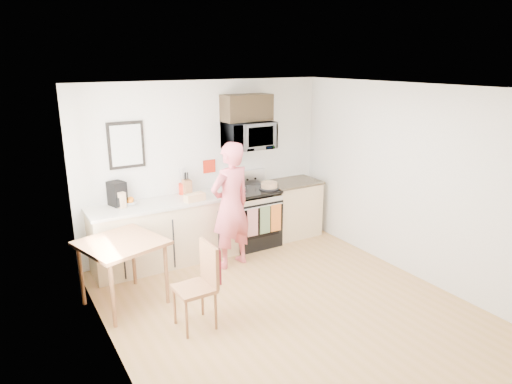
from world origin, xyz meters
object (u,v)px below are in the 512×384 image
range (252,218)px  cake (269,186)px  dining_table (122,249)px  chair (205,273)px  microwave (248,135)px  person (231,205)px

range → cake: size_ratio=3.69×
range → dining_table: (-2.28, -0.84, 0.29)m
dining_table → chair: size_ratio=0.98×
microwave → person: 1.24m
range → cake: 0.60m
dining_table → cake: 2.64m
microwave → chair: bearing=-131.2°
dining_table → chair: bearing=-53.2°
person → cake: person is taller
dining_table → cake: cake is taller
range → microwave: 1.33m
person → dining_table: (-1.63, -0.32, -0.18)m
range → dining_table: 2.45m
range → cake: (0.25, -0.12, 0.54)m
dining_table → cake: (2.53, 0.72, 0.25)m
microwave → dining_table: bearing=-157.5°
range → microwave: microwave is taller
chair → cake: size_ratio=3.07×
range → dining_table: size_ratio=1.23×
cake → microwave: bearing=137.8°
person → cake: bearing=-167.4°
microwave → chair: size_ratio=0.79×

